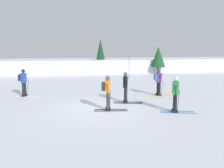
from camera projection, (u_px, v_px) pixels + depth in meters
ground_plane at (101, 109)px, 11.91m from camera, size 120.00×120.00×0.00m
far_snow_ridge at (79, 66)px, 29.89m from camera, size 80.00×6.92×1.61m
skier_purple at (159, 81)px, 15.04m from camera, size 1.60×1.00×1.71m
skier_black at (126, 87)px, 13.07m from camera, size 1.64×0.97×1.71m
skier_orange at (107, 91)px, 11.47m from camera, size 1.64×0.99×1.71m
skier_blue at (23, 81)px, 14.82m from camera, size 1.64×0.98×1.71m
skier_green at (176, 93)px, 11.14m from camera, size 1.64×0.97×1.71m
trail_marker_pole at (129, 67)px, 23.18m from camera, size 0.05×0.05×2.41m
conifer_far_left at (101, 54)px, 28.80m from camera, size 1.50×1.50×4.03m
conifer_far_right at (158, 57)px, 27.55m from camera, size 1.64×1.64×3.13m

